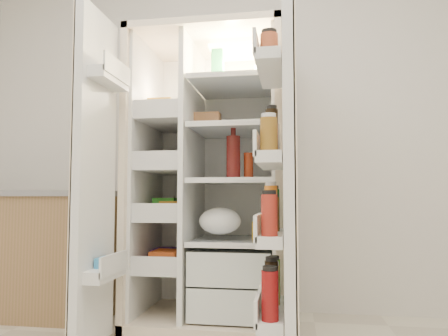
# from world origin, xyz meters

# --- Properties ---
(wall_back) EXTENTS (4.00, 0.02, 2.70)m
(wall_back) POSITION_xyz_m (0.00, 2.00, 1.35)
(wall_back) COLOR silver
(wall_back) RESTS_ON floor
(refrigerator) EXTENTS (0.92, 0.70, 1.80)m
(refrigerator) POSITION_xyz_m (-0.17, 1.65, 0.74)
(refrigerator) COLOR beige
(refrigerator) RESTS_ON floor
(freezer_door) EXTENTS (0.15, 0.40, 1.72)m
(freezer_door) POSITION_xyz_m (-0.69, 1.05, 0.89)
(freezer_door) COLOR white
(freezer_door) RESTS_ON floor
(fridge_door) EXTENTS (0.17, 0.58, 1.72)m
(fridge_door) POSITION_xyz_m (0.29, 0.96, 0.87)
(fridge_door) COLOR white
(fridge_door) RESTS_ON floor
(kitchen_counter) EXTENTS (1.14, 0.61, 0.83)m
(kitchen_counter) POSITION_xyz_m (-1.42, 1.69, 0.42)
(kitchen_counter) COLOR #9A714D
(kitchen_counter) RESTS_ON floor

